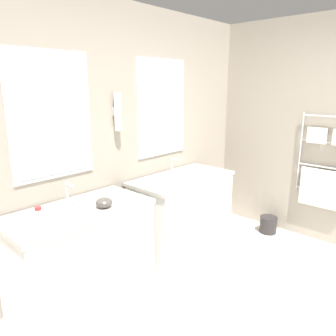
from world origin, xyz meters
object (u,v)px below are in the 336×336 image
at_px(amenity_bowl, 104,203).
at_px(vanity_left, 84,258).
at_px(vanity_right, 185,214).
at_px(waste_bin, 268,224).
at_px(toiletry_bottle, 39,218).

bearing_deg(amenity_bowl, vanity_left, 151.12).
height_order(vanity_right, waste_bin, vanity_right).
distance_m(vanity_right, waste_bin, 1.24).
xyz_separation_m(vanity_right, waste_bin, (1.09, -0.49, -0.33)).
height_order(toiletry_bottle, amenity_bowl, toiletry_bottle).
distance_m(toiletry_bottle, waste_bin, 2.91).
bearing_deg(waste_bin, vanity_left, 168.49).
relative_size(vanity_left, waste_bin, 5.44).
relative_size(vanity_left, vanity_right, 1.00).
bearing_deg(waste_bin, amenity_bowl, 169.88).
bearing_deg(vanity_left, toiletry_bottle, -170.88).
bearing_deg(toiletry_bottle, waste_bin, -8.79).
bearing_deg(amenity_bowl, waste_bin, -10.12).
bearing_deg(vanity_right, toiletry_bottle, -177.95).
xyz_separation_m(toiletry_bottle, waste_bin, (2.76, -0.43, -0.82)).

